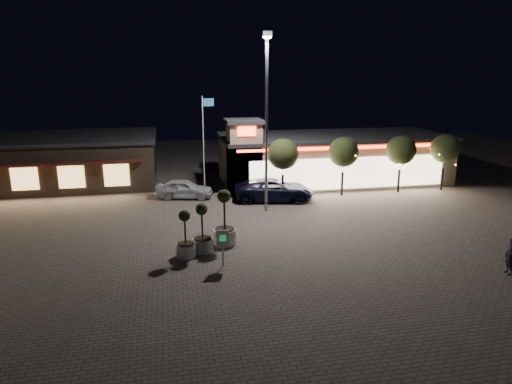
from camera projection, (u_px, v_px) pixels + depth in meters
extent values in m
plane|color=#685C54|center=(262.00, 254.00, 25.21)|extent=(90.00, 90.00, 0.00)
cube|color=tan|center=(332.00, 160.00, 41.76)|extent=(20.00, 8.00, 4.00)
cube|color=#262628|center=(333.00, 136.00, 41.22)|extent=(20.40, 8.40, 0.30)
cube|color=#FFE7BF|center=(349.00, 173.00, 38.02)|extent=(17.00, 0.12, 2.60)
cube|color=#FF3214|center=(351.00, 148.00, 37.45)|extent=(19.00, 0.10, 0.18)
cube|color=tan|center=(244.00, 159.00, 37.33)|extent=(2.60, 2.60, 5.80)
cube|color=#262628|center=(244.00, 121.00, 36.56)|extent=(3.00, 3.00, 0.30)
cube|color=#FF3214|center=(247.00, 131.00, 35.44)|extent=(1.40, 0.10, 0.70)
cube|color=#382D23|center=(64.00, 161.00, 41.03)|extent=(16.00, 10.00, 4.00)
cube|color=#262628|center=(61.00, 137.00, 40.48)|extent=(16.40, 10.40, 0.30)
cube|color=#591E19|center=(49.00, 164.00, 35.70)|extent=(14.40, 0.80, 0.15)
cube|color=#FBCE71|center=(25.00, 179.00, 35.96)|extent=(2.00, 0.12, 1.80)
cube|color=#FBCE71|center=(72.00, 177.00, 36.62)|extent=(2.00, 0.12, 1.80)
cube|color=#FBCE71|center=(117.00, 175.00, 37.28)|extent=(2.00, 0.12, 1.80)
cylinder|color=gray|center=(267.00, 128.00, 31.65)|extent=(0.20, 0.20, 12.00)
cube|color=gray|center=(267.00, 34.00, 30.07)|extent=(0.60, 0.40, 0.35)
cube|color=white|center=(267.00, 37.00, 30.12)|extent=(0.45, 0.30, 0.08)
cylinder|color=white|center=(204.00, 147.00, 36.14)|extent=(0.10, 0.10, 8.00)
cube|color=#265E8D|center=(208.00, 102.00, 35.34)|extent=(0.90, 0.04, 0.60)
cylinder|color=#332319|center=(283.00, 187.00, 36.15)|extent=(0.20, 0.20, 1.92)
sphere|color=#2D3819|center=(283.00, 154.00, 35.49)|extent=(2.42, 2.42, 2.42)
cylinder|color=#332319|center=(342.00, 184.00, 37.10)|extent=(0.20, 0.20, 1.92)
sphere|color=#2D3819|center=(344.00, 152.00, 36.43)|extent=(2.42, 2.42, 2.42)
cylinder|color=#332319|center=(399.00, 181.00, 38.04)|extent=(0.20, 0.20, 1.92)
sphere|color=#2D3819|center=(401.00, 150.00, 37.37)|extent=(2.42, 2.42, 2.42)
cylinder|color=#332319|center=(442.00, 179.00, 38.79)|extent=(0.20, 0.20, 1.92)
sphere|color=#2D3819|center=(445.00, 148.00, 38.13)|extent=(2.42, 2.42, 2.42)
imported|color=black|center=(274.00, 190.00, 35.65)|extent=(6.56, 3.90, 1.71)
imported|color=silver|center=(184.00, 189.00, 36.29)|extent=(4.77, 2.67, 1.53)
imported|color=black|center=(511.00, 256.00, 22.52)|extent=(0.55, 0.75, 1.89)
cylinder|color=silver|center=(186.00, 250.00, 24.82)|extent=(1.08, 1.08, 0.72)
cylinder|color=black|center=(186.00, 244.00, 24.73)|extent=(0.93, 0.93, 0.05)
cylinder|color=#332319|center=(185.00, 229.00, 24.52)|extent=(0.09, 0.09, 1.62)
sphere|color=#2D3819|center=(184.00, 216.00, 24.32)|extent=(0.63, 0.63, 0.63)
cylinder|color=silver|center=(203.00, 245.00, 25.51)|extent=(1.14, 1.14, 0.76)
cylinder|color=black|center=(203.00, 238.00, 25.41)|extent=(0.99, 0.99, 0.06)
cylinder|color=#332319|center=(202.00, 223.00, 25.18)|extent=(0.10, 0.10, 1.72)
sphere|color=#2D3819|center=(202.00, 209.00, 24.97)|extent=(0.67, 0.67, 0.67)
cylinder|color=silver|center=(225.00, 236.00, 26.66)|extent=(1.33, 1.33, 0.89)
cylinder|color=black|center=(225.00, 229.00, 26.54)|extent=(1.16, 1.16, 0.07)
cylinder|color=#332319|center=(224.00, 212.00, 26.28)|extent=(0.11, 0.11, 2.00)
sphere|color=#2D3819|center=(224.00, 196.00, 26.04)|extent=(0.78, 0.78, 0.78)
cylinder|color=gray|center=(223.00, 255.00, 23.58)|extent=(0.08, 0.08, 1.19)
cube|color=white|center=(223.00, 238.00, 23.34)|extent=(0.64, 0.17, 0.84)
cube|color=green|center=(223.00, 238.00, 23.30)|extent=(0.34, 0.08, 0.35)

